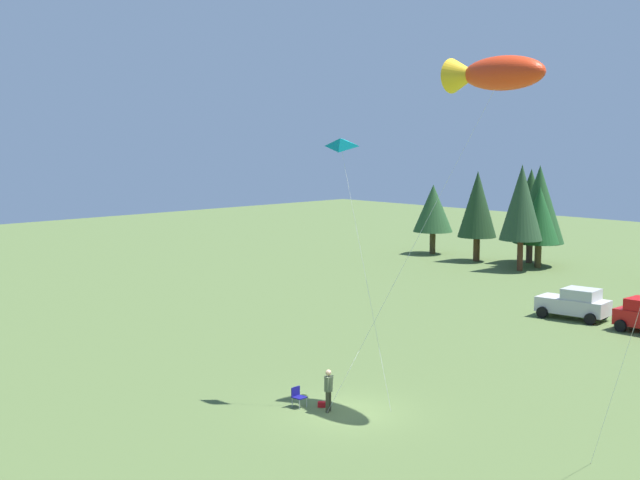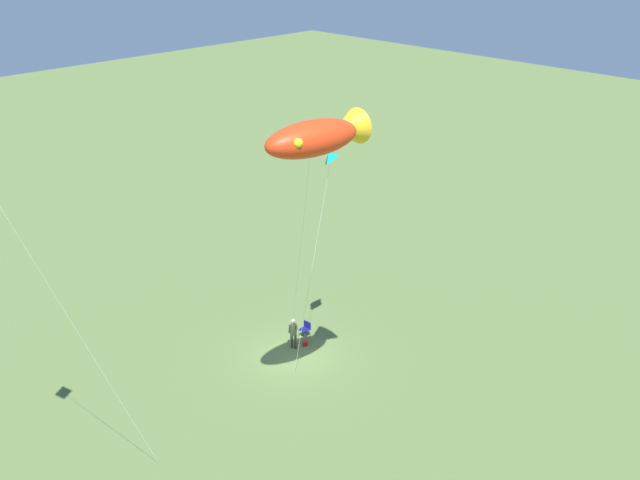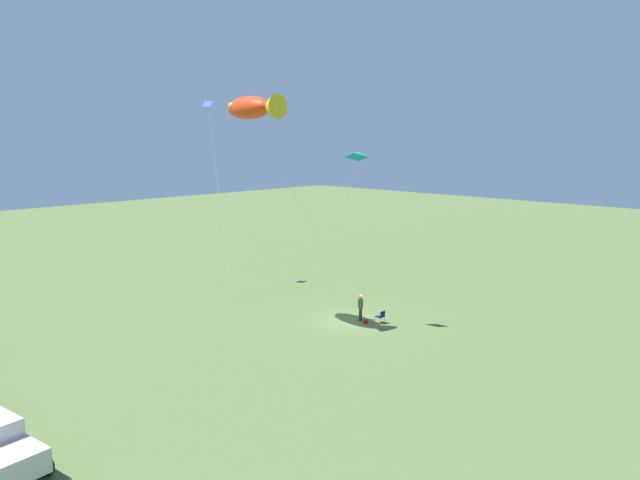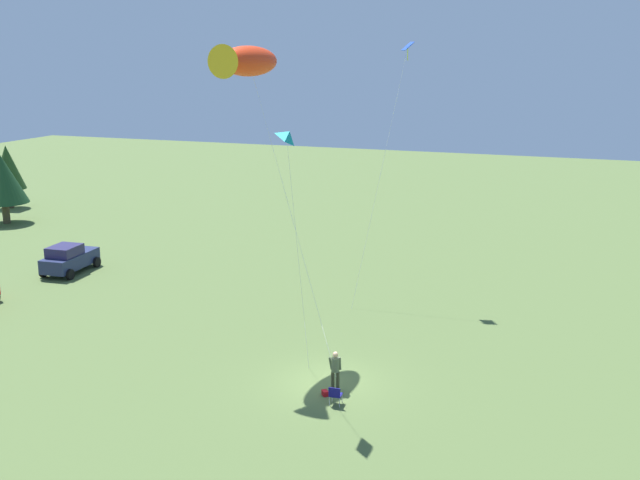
{
  "view_description": "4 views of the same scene",
  "coord_description": "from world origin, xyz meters",
  "px_view_note": "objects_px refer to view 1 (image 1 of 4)",
  "views": [
    {
      "loc": [
        24.47,
        -24.8,
        11.28
      ],
      "look_at": [
        -1.08,
        -0.47,
        6.94
      ],
      "focal_mm": 50.0,
      "sensor_mm": 36.0,
      "label": 1
    },
    {
      "loc": [
        22.56,
        24.53,
        21.49
      ],
      "look_at": [
        0.04,
        2.04,
        7.29
      ],
      "focal_mm": 42.0,
      "sensor_mm": 36.0,
      "label": 2
    },
    {
      "loc": [
        -25.88,
        29.52,
        11.9
      ],
      "look_at": [
        0.89,
        1.79,
        5.45
      ],
      "focal_mm": 35.0,
      "sensor_mm": 36.0,
      "label": 3
    },
    {
      "loc": [
        -28.23,
        -9.98,
        13.84
      ],
      "look_at": [
        -0.89,
        0.03,
        6.61
      ],
      "focal_mm": 42.0,
      "sensor_mm": 36.0,
      "label": 4
    }
  ],
  "objects_px": {
    "folding_chair": "(298,395)",
    "backpack_on_grass": "(322,404)",
    "car_silver_compact": "(575,303)",
    "kite_delta_teal": "(340,144)",
    "person_kite_flyer": "(329,387)",
    "kite_large_fish": "(494,74)"
  },
  "relations": [
    {
      "from": "folding_chair",
      "to": "car_silver_compact",
      "type": "xyz_separation_m",
      "value": [
        -1.26,
        23.67,
        0.46
      ]
    },
    {
      "from": "car_silver_compact",
      "to": "backpack_on_grass",
      "type": "bearing_deg",
      "value": -91.89
    },
    {
      "from": "folding_chair",
      "to": "person_kite_flyer",
      "type": "bearing_deg",
      "value": 15.13
    },
    {
      "from": "person_kite_flyer",
      "to": "kite_large_fish",
      "type": "xyz_separation_m",
      "value": [
        3.64,
        5.65,
        12.53
      ]
    },
    {
      "from": "backpack_on_grass",
      "to": "kite_delta_teal",
      "type": "distance_m",
      "value": 10.73
    },
    {
      "from": "folding_chair",
      "to": "kite_delta_teal",
      "type": "xyz_separation_m",
      "value": [
        0.39,
        2.04,
        10.27
      ]
    },
    {
      "from": "car_silver_compact",
      "to": "folding_chair",
      "type": "bearing_deg",
      "value": -93.74
    },
    {
      "from": "folding_chair",
      "to": "car_silver_compact",
      "type": "height_order",
      "value": "car_silver_compact"
    },
    {
      "from": "backpack_on_grass",
      "to": "kite_delta_teal",
      "type": "height_order",
      "value": "kite_delta_teal"
    },
    {
      "from": "car_silver_compact",
      "to": "person_kite_flyer",
      "type": "bearing_deg",
      "value": -90.39
    },
    {
      "from": "person_kite_flyer",
      "to": "backpack_on_grass",
      "type": "bearing_deg",
      "value": 139.54
    },
    {
      "from": "folding_chair",
      "to": "kite_large_fish",
      "type": "distance_m",
      "value": 15.26
    },
    {
      "from": "kite_large_fish",
      "to": "car_silver_compact",
      "type": "bearing_deg",
      "value": 109.58
    },
    {
      "from": "kite_delta_teal",
      "to": "backpack_on_grass",
      "type": "bearing_deg",
      "value": -76.62
    },
    {
      "from": "car_silver_compact",
      "to": "kite_large_fish",
      "type": "relative_size",
      "value": 0.31
    },
    {
      "from": "backpack_on_grass",
      "to": "car_silver_compact",
      "type": "height_order",
      "value": "car_silver_compact"
    },
    {
      "from": "folding_chair",
      "to": "backpack_on_grass",
      "type": "distance_m",
      "value": 1.05
    },
    {
      "from": "folding_chair",
      "to": "backpack_on_grass",
      "type": "relative_size",
      "value": 2.56
    },
    {
      "from": "folding_chair",
      "to": "kite_delta_teal",
      "type": "bearing_deg",
      "value": 75.62
    },
    {
      "from": "backpack_on_grass",
      "to": "car_silver_compact",
      "type": "relative_size",
      "value": 0.07
    },
    {
      "from": "person_kite_flyer",
      "to": "folding_chair",
      "type": "height_order",
      "value": "person_kite_flyer"
    },
    {
      "from": "kite_delta_teal",
      "to": "person_kite_flyer",
      "type": "bearing_deg",
      "value": -58.84
    }
  ]
}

